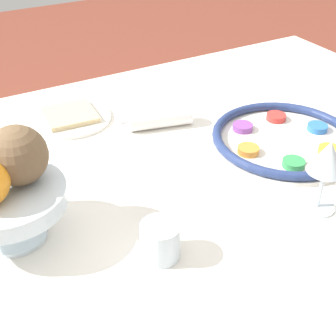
{
  "coord_description": "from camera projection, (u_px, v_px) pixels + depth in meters",
  "views": [
    {
      "loc": [
        0.39,
        0.71,
        1.29
      ],
      "look_at": [
        0.03,
        0.07,
        0.78
      ],
      "focal_mm": 50.0,
      "sensor_mm": 36.0,
      "label": 1
    }
  ],
  "objects": [
    {
      "name": "coconut",
      "position": [
        17.0,
        155.0,
        0.73
      ],
      "size": [
        0.1,
        0.1,
        0.1
      ],
      "color": "brown",
      "rests_on": "fruit_stand"
    },
    {
      "name": "spoon",
      "position": [
        152.0,
        118.0,
        1.14
      ],
      "size": [
        0.16,
        0.06,
        0.01
      ],
      "color": "silver",
      "rests_on": "dining_table"
    },
    {
      "name": "napkin_roll",
      "position": [
        160.0,
        118.0,
        1.1
      ],
      "size": [
        0.16,
        0.08,
        0.05
      ],
      "color": "white",
      "rests_on": "dining_table"
    },
    {
      "name": "bread_plate",
      "position": [
        70.0,
        117.0,
        1.13
      ],
      "size": [
        0.2,
        0.2,
        0.02
      ],
      "color": "silver",
      "rests_on": "dining_table"
    },
    {
      "name": "seder_plate",
      "position": [
        284.0,
        139.0,
        1.03
      ],
      "size": [
        0.32,
        0.32,
        0.03
      ],
      "color": "silver",
      "rests_on": "dining_table"
    },
    {
      "name": "cup_far",
      "position": [
        160.0,
        241.0,
        0.74
      ],
      "size": [
        0.06,
        0.06,
        0.06
      ],
      "color": "silver",
      "rests_on": "dining_table"
    },
    {
      "name": "wine_glass",
      "position": [
        327.0,
        160.0,
        0.8
      ],
      "size": [
        0.07,
        0.07,
        0.14
      ],
      "color": "silver",
      "rests_on": "dining_table"
    },
    {
      "name": "fruit_stand",
      "position": [
        8.0,
        202.0,
        0.75
      ],
      "size": [
        0.19,
        0.19,
        0.1
      ],
      "color": "silver",
      "rests_on": "dining_table"
    },
    {
      "name": "dining_table",
      "position": [
        166.0,
        285.0,
        1.19
      ],
      "size": [
        1.59,
        0.97,
        0.74
      ],
      "color": "silver",
      "rests_on": "ground_plane"
    }
  ]
}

